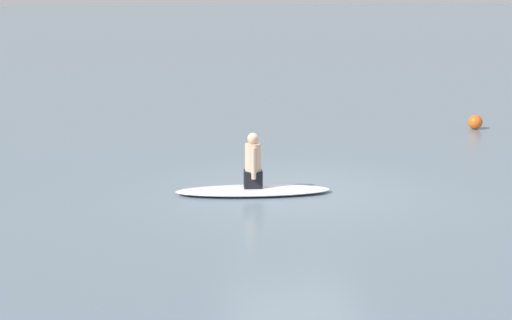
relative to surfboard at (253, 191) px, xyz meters
name	(u,v)px	position (x,y,z in m)	size (l,w,h in m)	color
ground_plane	(297,193)	(0.19, 0.77, -0.06)	(400.00, 400.00, 0.00)	slate
surfboard	(253,191)	(0.00, 0.00, 0.00)	(2.80, 0.76, 0.12)	white
person_paddler	(253,163)	(0.00, 0.00, 0.51)	(0.44, 0.38, 1.00)	black
buoy_marker	(475,122)	(-4.51, 7.71, 0.13)	(0.38, 0.38, 0.38)	#E55919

